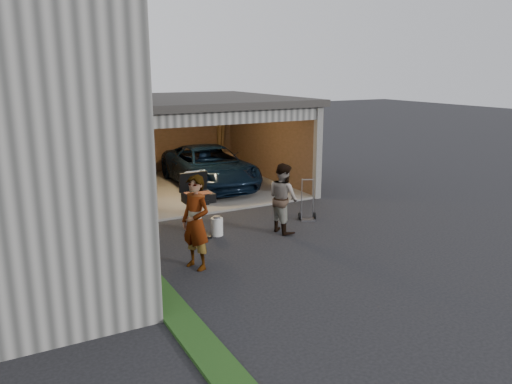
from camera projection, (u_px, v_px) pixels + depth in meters
ground at (259, 261)px, 10.04m from camera, size 80.00×80.00×0.00m
groundcover_strip at (168, 304)px, 8.14m from camera, size 0.50×8.00×0.06m
garage at (177, 130)px, 15.74m from camera, size 6.80×6.30×2.90m
minivan at (209, 168)px, 16.05m from camera, size 2.37×4.72×1.28m
woman at (196, 223)px, 9.47m from camera, size 0.66×0.78×1.83m
man at (283, 198)px, 11.64m from camera, size 0.68×0.84×1.64m
bbq_grill at (198, 200)px, 11.24m from camera, size 0.66×0.58×1.48m
propane_tank at (217, 227)px, 11.52m from camera, size 0.33×0.33×0.42m
plywood_panel at (127, 239)px, 9.82m from camera, size 0.25×0.91×1.00m
hand_truck at (307, 212)px, 12.71m from camera, size 0.49×0.45×1.06m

